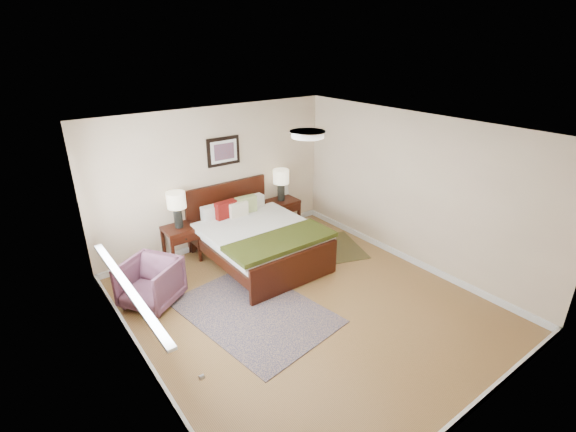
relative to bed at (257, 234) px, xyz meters
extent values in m
plane|color=olive|center=(-0.16, -1.47, -0.52)|extent=(5.00, 5.00, 0.00)
cube|color=beige|center=(-0.16, 1.03, 0.73)|extent=(4.50, 0.04, 2.50)
cube|color=beige|center=(-0.16, -3.97, 0.73)|extent=(4.50, 0.04, 2.50)
cube|color=beige|center=(-2.41, -1.47, 0.73)|extent=(0.04, 5.00, 2.50)
cube|color=beige|center=(2.09, -1.47, 0.73)|extent=(0.04, 5.00, 2.50)
cube|color=white|center=(-0.16, -1.47, 1.98)|extent=(4.50, 5.00, 0.02)
cube|color=silver|center=(-2.39, -0.77, 0.88)|extent=(0.02, 2.72, 1.32)
cube|color=silver|center=(-2.37, -0.77, 0.88)|extent=(0.01, 2.60, 1.20)
cube|color=silver|center=(-2.34, -0.77, 0.25)|extent=(0.10, 2.72, 0.04)
cube|color=silver|center=(-2.39, -3.22, 0.57)|extent=(0.01, 1.00, 2.18)
cube|color=brown|center=(-2.38, -3.22, 0.53)|extent=(0.01, 0.90, 2.10)
cylinder|color=#999999|center=(-2.36, -2.84, 0.48)|extent=(0.04, 0.04, 0.04)
cylinder|color=white|center=(-0.16, -1.47, 1.94)|extent=(0.40, 0.40, 0.07)
cylinder|color=beige|center=(-0.16, -1.47, 1.97)|extent=(0.44, 0.44, 0.01)
cube|color=#351207|center=(0.00, 0.99, 0.06)|extent=(1.62, 0.06, 1.13)
cube|color=#351207|center=(0.00, -1.05, -0.22)|extent=(1.62, 0.06, 0.57)
cube|color=#351207|center=(-0.77, -0.03, -0.20)|extent=(0.06, 2.02, 0.18)
cube|color=#351207|center=(0.77, -0.03, -0.20)|extent=(0.06, 2.02, 0.18)
cube|color=beige|center=(0.00, -0.03, -0.07)|extent=(1.52, 2.00, 0.22)
cube|color=beige|center=(0.00, -0.13, 0.08)|extent=(1.70, 1.77, 0.10)
cube|color=#35350F|center=(0.00, -0.69, 0.13)|extent=(1.74, 0.70, 0.07)
cube|color=beige|center=(-0.35, 0.75, 0.23)|extent=(0.51, 0.18, 0.26)
cube|color=beige|center=(0.35, 0.75, 0.23)|extent=(0.51, 0.18, 0.26)
cube|color=#5D0D0A|center=(-0.22, 0.63, 0.27)|extent=(0.39, 0.17, 0.32)
cube|color=#879355|center=(0.18, 0.63, 0.27)|extent=(0.39, 0.16, 0.32)
cube|color=beige|center=(-0.02, 0.55, 0.25)|extent=(0.35, 0.13, 0.28)
cube|color=black|center=(0.00, 1.01, 1.20)|extent=(0.62, 0.03, 0.50)
cube|color=silver|center=(0.00, 0.99, 1.20)|extent=(0.50, 0.01, 0.38)
cube|color=#A52D23|center=(0.00, 0.98, 1.20)|extent=(0.38, 0.01, 0.28)
cube|color=#351207|center=(-1.02, 0.80, 0.08)|extent=(0.53, 0.47, 0.05)
cube|color=#351207|center=(-1.25, 0.60, -0.23)|extent=(0.05, 0.05, 0.58)
cube|color=#351207|center=(-0.79, 0.60, -0.23)|extent=(0.05, 0.05, 0.58)
cube|color=#351207|center=(-1.25, 1.01, -0.23)|extent=(0.05, 0.05, 0.58)
cube|color=#351207|center=(-0.79, 1.01, -0.23)|extent=(0.05, 0.05, 0.58)
cube|color=#351207|center=(-1.02, 0.58, -0.02)|extent=(0.47, 0.03, 0.14)
cube|color=#351207|center=(1.08, 0.80, 0.07)|extent=(0.63, 0.47, 0.05)
cube|color=#351207|center=(0.80, 0.60, -0.23)|extent=(0.05, 0.05, 0.58)
cube|color=#351207|center=(1.37, 0.60, -0.23)|extent=(0.05, 0.05, 0.58)
cube|color=#351207|center=(0.80, 1.01, -0.23)|extent=(0.05, 0.05, 0.58)
cube|color=#351207|center=(1.37, 1.01, -0.23)|extent=(0.05, 0.05, 0.58)
cube|color=#351207|center=(1.08, 0.58, -0.03)|extent=(0.57, 0.03, 0.14)
cube|color=#351207|center=(1.08, 0.80, -0.38)|extent=(0.57, 0.41, 0.03)
cube|color=black|center=(1.08, 0.80, -0.35)|extent=(0.23, 0.29, 0.03)
cube|color=black|center=(1.08, 0.80, -0.32)|extent=(0.23, 0.29, 0.03)
cube|color=black|center=(1.08, 0.80, -0.28)|extent=(0.23, 0.29, 0.03)
cylinder|color=black|center=(-1.02, 0.80, 0.27)|extent=(0.14, 0.14, 0.32)
cylinder|color=black|center=(-1.02, 0.80, 0.45)|extent=(0.02, 0.02, 0.06)
cylinder|color=beige|center=(-1.02, 0.80, 0.59)|extent=(0.31, 0.31, 0.26)
cylinder|color=black|center=(1.08, 0.80, 0.26)|extent=(0.14, 0.14, 0.32)
cylinder|color=black|center=(1.08, 0.80, 0.44)|extent=(0.02, 0.02, 0.06)
cylinder|color=beige|center=(1.08, 0.80, 0.58)|extent=(0.31, 0.31, 0.26)
imported|color=brown|center=(-1.88, -0.12, -0.19)|extent=(1.01, 1.01, 0.67)
cube|color=#0B1539|center=(-0.83, -1.18, -0.52)|extent=(1.82, 2.36, 0.01)
cube|color=black|center=(1.46, -0.45, -0.52)|extent=(1.08, 1.31, 0.01)
camera|label=1|loc=(-3.35, -5.33, 3.01)|focal=26.00mm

